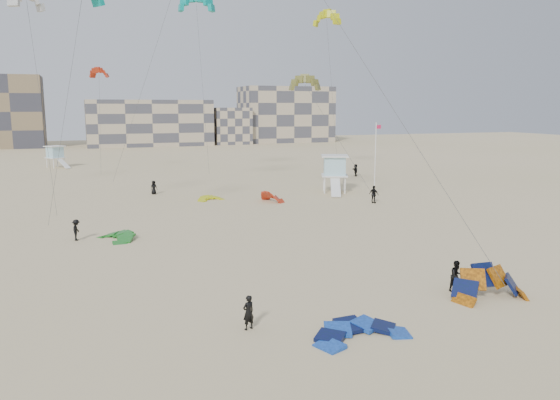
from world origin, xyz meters
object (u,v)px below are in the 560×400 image
object	(u,v)px
kite_ground_blue	(360,337)
kitesurfer_main	(248,312)
kite_ground_orange	(490,299)
lifeguard_tower_near	(335,174)

from	to	relation	value
kite_ground_blue	kitesurfer_main	distance (m)	5.14
kite_ground_orange	lifeguard_tower_near	xyz separation A→B (m)	(8.40, 36.47, 2.21)
kite_ground_orange	lifeguard_tower_near	world-z (taller)	lifeguard_tower_near
kite_ground_blue	kite_ground_orange	bearing A→B (deg)	9.21
kite_ground_orange	kitesurfer_main	world-z (taller)	kite_ground_orange
kite_ground_orange	kitesurfer_main	xyz separation A→B (m)	(-13.26, 0.57, 0.82)
kite_ground_blue	lifeguard_tower_near	xyz separation A→B (m)	(17.24, 38.41, 2.21)
kite_ground_blue	kite_ground_orange	distance (m)	9.05
lifeguard_tower_near	kite_ground_blue	bearing A→B (deg)	-91.51
lifeguard_tower_near	kitesurfer_main	bearing A→B (deg)	-98.44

